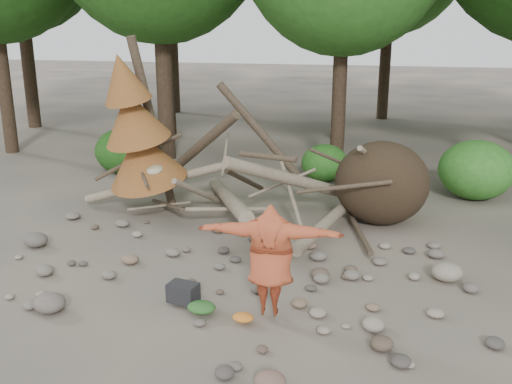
# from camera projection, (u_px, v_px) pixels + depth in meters

# --- Properties ---
(ground) EXTENTS (120.00, 120.00, 0.00)m
(ground) POSITION_uv_depth(u_px,v_px,m) (221.00, 288.00, 10.24)
(ground) COLOR #514C44
(ground) RESTS_ON ground
(deadfall_pile) EXTENTS (8.55, 5.24, 3.30)m
(deadfall_pile) POSITION_uv_depth(u_px,v_px,m) (356.00, 184.00, 13.43)
(deadfall_pile) COLOR #332619
(deadfall_pile) RESTS_ON ground
(dead_conifer) EXTENTS (2.06, 2.16, 4.35)m
(dead_conifer) POSITION_uv_depth(u_px,v_px,m) (137.00, 132.00, 13.51)
(dead_conifer) COLOR #4C3F30
(dead_conifer) RESTS_ON ground
(bush_left) EXTENTS (1.80, 1.80, 1.44)m
(bush_left) POSITION_uv_depth(u_px,v_px,m) (124.00, 151.00, 18.03)
(bush_left) COLOR #205316
(bush_left) RESTS_ON ground
(bush_mid) EXTENTS (1.40, 1.40, 1.12)m
(bush_mid) POSITION_uv_depth(u_px,v_px,m) (325.00, 163.00, 17.14)
(bush_mid) COLOR #2B6A1E
(bush_mid) RESTS_ON ground
(bush_right) EXTENTS (2.00, 2.00, 1.60)m
(bush_right) POSITION_uv_depth(u_px,v_px,m) (476.00, 170.00, 15.34)
(bush_right) COLOR #367D27
(bush_right) RESTS_ON ground
(frisbee_thrower) EXTENTS (3.01, 0.88, 2.43)m
(frisbee_thrower) POSITION_uv_depth(u_px,v_px,m) (270.00, 260.00, 8.95)
(frisbee_thrower) COLOR #AC4526
(frisbee_thrower) RESTS_ON ground
(backpack) EXTENTS (0.54, 0.41, 0.33)m
(backpack) POSITION_uv_depth(u_px,v_px,m) (183.00, 296.00, 9.60)
(backpack) COLOR black
(backpack) RESTS_ON ground
(cloth_green) EXTENTS (0.47, 0.39, 0.18)m
(cloth_green) POSITION_uv_depth(u_px,v_px,m) (202.00, 310.00, 9.28)
(cloth_green) COLOR #295A24
(cloth_green) RESTS_ON ground
(cloth_orange) EXTENTS (0.34, 0.28, 0.13)m
(cloth_orange) POSITION_uv_depth(u_px,v_px,m) (243.00, 320.00, 9.01)
(cloth_orange) COLOR #C77022
(cloth_orange) RESTS_ON ground
(boulder_front_left) EXTENTS (0.54, 0.49, 0.32)m
(boulder_front_left) POSITION_uv_depth(u_px,v_px,m) (49.00, 303.00, 9.36)
(boulder_front_left) COLOR #645B53
(boulder_front_left) RESTS_ON ground
(boulder_front_right) EXTENTS (0.42, 0.38, 0.25)m
(boulder_front_right) POSITION_uv_depth(u_px,v_px,m) (270.00, 381.00, 7.36)
(boulder_front_right) COLOR brown
(boulder_front_right) RESTS_ON ground
(boulder_mid_right) EXTENTS (0.58, 0.52, 0.35)m
(boulder_mid_right) POSITION_uv_depth(u_px,v_px,m) (447.00, 272.00, 10.51)
(boulder_mid_right) COLOR gray
(boulder_mid_right) RESTS_ON ground
(boulder_mid_left) EXTENTS (0.52, 0.47, 0.31)m
(boulder_mid_left) POSITION_uv_depth(u_px,v_px,m) (36.00, 240.00, 12.12)
(boulder_mid_left) COLOR #59534B
(boulder_mid_left) RESTS_ON ground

